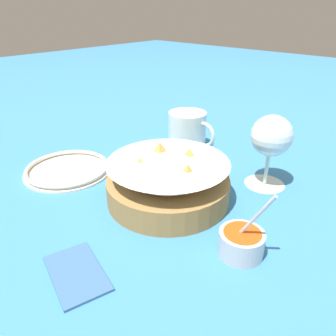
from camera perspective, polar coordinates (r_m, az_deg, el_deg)
name	(u,v)px	position (r m, az deg, el deg)	size (l,w,h in m)	color
ground_plane	(174,206)	(0.59, 1.14, -6.55)	(4.00, 4.00, 0.00)	teal
food_basket	(168,182)	(0.59, 0.08, -2.42)	(0.22, 0.22, 0.10)	olive
sauce_cup	(241,242)	(0.49, 12.66, -12.44)	(0.07, 0.07, 0.11)	#B7B7BC
wine_glass	(271,138)	(0.64, 17.55, 4.94)	(0.08, 0.08, 0.14)	silver
beer_mug	(188,132)	(0.81, 3.43, 6.33)	(0.13, 0.09, 0.09)	silver
side_plate	(68,169)	(0.73, -17.09, -0.18)	(0.18, 0.18, 0.01)	silver
napkin	(76,272)	(0.47, -15.67, -17.05)	(0.12, 0.09, 0.01)	#38608E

